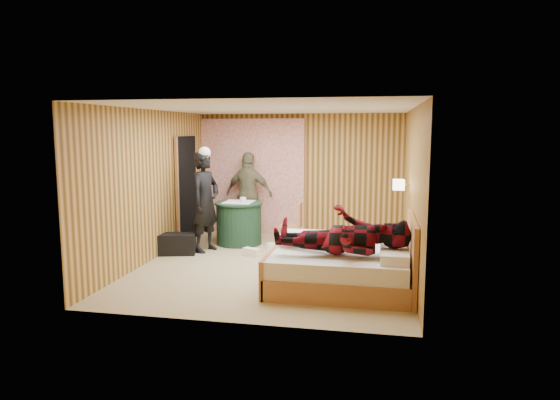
% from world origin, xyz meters
% --- Properties ---
extents(floor, '(4.20, 5.00, 0.01)m').
position_xyz_m(floor, '(0.00, 0.00, 0.00)').
color(floor, tan).
rests_on(floor, ground).
extents(ceiling, '(4.20, 5.00, 0.01)m').
position_xyz_m(ceiling, '(0.00, 0.00, 2.50)').
color(ceiling, white).
rests_on(ceiling, wall_back).
extents(wall_back, '(4.20, 0.02, 2.50)m').
position_xyz_m(wall_back, '(0.00, 2.50, 1.25)').
color(wall_back, tan).
rests_on(wall_back, floor).
extents(wall_left, '(0.02, 5.00, 2.50)m').
position_xyz_m(wall_left, '(-2.10, 0.00, 1.25)').
color(wall_left, tan).
rests_on(wall_left, floor).
extents(wall_right, '(0.02, 5.00, 2.50)m').
position_xyz_m(wall_right, '(2.10, 0.00, 1.25)').
color(wall_right, tan).
rests_on(wall_right, floor).
extents(curtain, '(2.20, 0.08, 2.40)m').
position_xyz_m(curtain, '(-1.00, 2.43, 1.20)').
color(curtain, white).
rests_on(curtain, floor).
extents(doorway, '(0.06, 0.90, 2.05)m').
position_xyz_m(doorway, '(-2.06, 1.40, 1.02)').
color(doorway, black).
rests_on(doorway, floor).
extents(wall_lamp, '(0.26, 0.24, 0.16)m').
position_xyz_m(wall_lamp, '(1.92, 0.45, 1.30)').
color(wall_lamp, gold).
rests_on(wall_lamp, wall_right).
extents(bed, '(1.94, 1.48, 1.02)m').
position_xyz_m(bed, '(1.13, -1.00, 0.30)').
color(bed, tan).
rests_on(bed, floor).
extents(nightstand, '(0.38, 0.52, 0.50)m').
position_xyz_m(nightstand, '(1.88, 0.22, 0.26)').
color(nightstand, tan).
rests_on(nightstand, floor).
extents(round_table, '(0.92, 0.92, 0.82)m').
position_xyz_m(round_table, '(-1.00, 1.35, 0.41)').
color(round_table, '#1C3D26').
rests_on(round_table, floor).
extents(chair_far, '(0.50, 0.50, 0.93)m').
position_xyz_m(chair_far, '(-1.01, 2.07, 0.54)').
color(chair_far, tan).
rests_on(chair_far, floor).
extents(chair_near, '(0.40, 0.40, 0.86)m').
position_xyz_m(chair_near, '(0.11, 1.19, 0.50)').
color(chair_near, tan).
rests_on(chair_near, floor).
extents(duffel_bag, '(0.71, 0.50, 0.37)m').
position_xyz_m(duffel_bag, '(-1.85, 0.35, 0.18)').
color(duffel_bag, black).
rests_on(duffel_bag, floor).
extents(sneaker_left, '(0.27, 0.16, 0.11)m').
position_xyz_m(sneaker_left, '(-0.24, 1.04, 0.06)').
color(sneaker_left, white).
rests_on(sneaker_left, floor).
extents(sneaker_right, '(0.33, 0.24, 0.14)m').
position_xyz_m(sneaker_right, '(-0.52, 0.48, 0.07)').
color(sneaker_right, white).
rests_on(sneaker_right, floor).
extents(woman_standing, '(0.61, 0.76, 1.80)m').
position_xyz_m(woman_standing, '(-1.42, 0.68, 0.90)').
color(woman_standing, black).
rests_on(woman_standing, floor).
extents(man_at_table, '(1.06, 0.57, 1.72)m').
position_xyz_m(man_at_table, '(-1.00, 2.12, 0.86)').
color(man_at_table, '#746F4D').
rests_on(man_at_table, floor).
extents(man_on_bed, '(0.86, 0.67, 1.77)m').
position_xyz_m(man_on_bed, '(1.15, -1.23, 0.94)').
color(man_on_bed, maroon).
rests_on(man_on_bed, bed).
extents(book_lower, '(0.19, 0.24, 0.02)m').
position_xyz_m(book_lower, '(1.88, 0.17, 0.51)').
color(book_lower, white).
rests_on(book_lower, nightstand).
extents(book_upper, '(0.19, 0.24, 0.02)m').
position_xyz_m(book_upper, '(1.88, 0.17, 0.53)').
color(book_upper, white).
rests_on(book_upper, nightstand).
extents(cup_nightstand, '(0.13, 0.13, 0.09)m').
position_xyz_m(cup_nightstand, '(1.88, 0.35, 0.54)').
color(cup_nightstand, white).
rests_on(cup_nightstand, nightstand).
extents(cup_table, '(0.14, 0.14, 0.10)m').
position_xyz_m(cup_table, '(-0.90, 1.30, 0.86)').
color(cup_table, white).
rests_on(cup_table, round_table).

